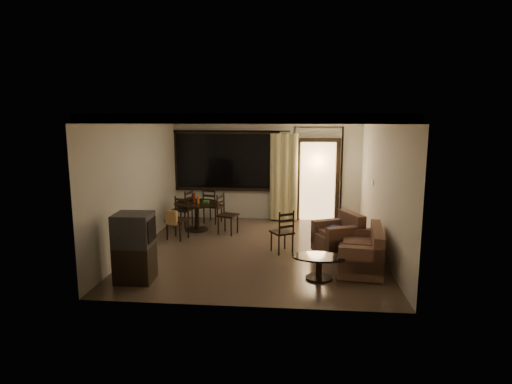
# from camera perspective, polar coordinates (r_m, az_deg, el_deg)

# --- Properties ---
(ground) EXTENTS (5.50, 5.50, 0.00)m
(ground) POSITION_cam_1_polar(r_m,az_deg,el_deg) (9.07, 0.25, -7.66)
(ground) COLOR #7F6651
(ground) RESTS_ON ground
(room_shell) EXTENTS (5.50, 6.70, 5.50)m
(room_shell) POSITION_cam_1_polar(r_m,az_deg,el_deg) (10.42, 4.39, 4.91)
(room_shell) COLOR beige
(room_shell) RESTS_ON ground
(dining_table) EXTENTS (1.10, 1.10, 0.91)m
(dining_table) POSITION_cam_1_polar(r_m,az_deg,el_deg) (10.54, -7.89, -2.18)
(dining_table) COLOR black
(dining_table) RESTS_ON ground
(dining_chair_west) EXTENTS (0.53, 0.53, 0.95)m
(dining_chair_west) POSITION_cam_1_polar(r_m,az_deg,el_deg) (10.94, -9.67, -3.18)
(dining_chair_west) COLOR black
(dining_chair_west) RESTS_ON ground
(dining_chair_east) EXTENTS (0.53, 0.53, 0.95)m
(dining_chair_east) POSITION_cam_1_polar(r_m,az_deg,el_deg) (10.20, -3.82, -4.02)
(dining_chair_east) COLOR black
(dining_chair_east) RESTS_ON ground
(dining_chair_south) EXTENTS (0.53, 0.56, 0.95)m
(dining_chair_south) POSITION_cam_1_polar(r_m,az_deg,el_deg) (9.89, -10.43, -4.48)
(dining_chair_south) COLOR black
(dining_chair_south) RESTS_ON ground
(dining_chair_north) EXTENTS (0.53, 0.53, 0.95)m
(dining_chair_north) POSITION_cam_1_polar(r_m,az_deg,el_deg) (11.26, -5.81, -2.70)
(dining_chair_north) COLOR black
(dining_chair_north) RESTS_ON ground
(tv_cabinet) EXTENTS (0.64, 0.58, 1.17)m
(tv_cabinet) POSITION_cam_1_polar(r_m,az_deg,el_deg) (7.53, -15.89, -7.11)
(tv_cabinet) COLOR black
(tv_cabinet) RESTS_ON ground
(sofa) EXTENTS (0.93, 1.50, 0.76)m
(sofa) POSITION_cam_1_polar(r_m,az_deg,el_deg) (8.12, 14.09, -7.88)
(sofa) COLOR #462620
(sofa) RESTS_ON ground
(armchair) EXTENTS (1.06, 1.06, 0.81)m
(armchair) POSITION_cam_1_polar(r_m,az_deg,el_deg) (8.91, 11.09, -5.93)
(armchair) COLOR #462620
(armchair) RESTS_ON ground
(coffee_table) EXTENTS (0.92, 0.55, 0.41)m
(coffee_table) POSITION_cam_1_polar(r_m,az_deg,el_deg) (7.51, 8.39, -9.43)
(coffee_table) COLOR black
(coffee_table) RESTS_ON ground
(side_chair) EXTENTS (0.54, 0.54, 0.89)m
(side_chair) POSITION_cam_1_polar(r_m,az_deg,el_deg) (8.83, 3.52, -6.37)
(side_chair) COLOR black
(side_chair) RESTS_ON ground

